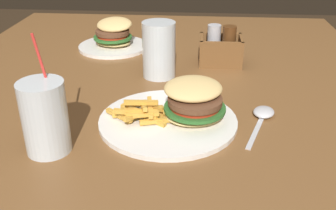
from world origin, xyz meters
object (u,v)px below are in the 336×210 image
object	(u,v)px
juice_glass	(45,120)
meal_plate_near	(180,110)
beer_glass	(159,51)
condiment_caddy	(221,49)
meal_plate_far	(113,38)
spoon	(263,114)

from	to	relation	value
juice_glass	meal_plate_near	bearing A→B (deg)	27.58
beer_glass	condiment_caddy	xyz separation A→B (m)	(0.17, 0.11, -0.03)
condiment_caddy	meal_plate_far	bearing A→B (deg)	160.93
beer_glass	condiment_caddy	bearing A→B (deg)	33.01
spoon	beer_glass	bearing A→B (deg)	68.09
spoon	condiment_caddy	world-z (taller)	condiment_caddy
spoon	meal_plate_far	xyz separation A→B (m)	(-0.42, 0.44, 0.03)
spoon	meal_plate_far	world-z (taller)	meal_plate_far
meal_plate_near	condiment_caddy	world-z (taller)	condiment_caddy
beer_glass	juice_glass	world-z (taller)	juice_glass
meal_plate_near	beer_glass	size ratio (longest dim) A/B	1.98
beer_glass	spoon	distance (m)	0.33
beer_glass	spoon	xyz separation A→B (m)	(0.25, -0.21, -0.06)
spoon	meal_plate_near	bearing A→B (deg)	121.21
juice_glass	spoon	world-z (taller)	juice_glass
beer_glass	condiment_caddy	size ratio (longest dim) A/B	1.22
meal_plate_near	condiment_caddy	size ratio (longest dim) A/B	2.41
juice_glass	condiment_caddy	xyz separation A→B (m)	(0.33, 0.49, -0.02)
beer_glass	meal_plate_far	size ratio (longest dim) A/B	0.66
meal_plate_far	condiment_caddy	distance (m)	0.36
meal_plate_near	beer_glass	bearing A→B (deg)	105.54
condiment_caddy	spoon	bearing A→B (deg)	-75.86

